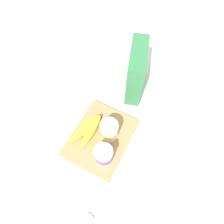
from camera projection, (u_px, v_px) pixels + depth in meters
name	position (u px, v px, depth m)	size (l,w,h in m)	color
ground_plane	(101.00, 139.00, 0.89)	(2.40, 2.40, 0.00)	silver
cutting_board	(101.00, 138.00, 0.88)	(0.29, 0.23, 0.02)	tan
cereal_box	(136.00, 72.00, 0.89)	(0.19, 0.07, 0.24)	#38844C
yogurt_cup_front	(109.00, 130.00, 0.84)	(0.07, 0.07, 0.09)	white
yogurt_cup_back	(104.00, 155.00, 0.79)	(0.07, 0.07, 0.09)	white
banana_bunch	(88.00, 130.00, 0.87)	(0.17, 0.09, 0.04)	yellow
spoon	(87.00, 211.00, 0.76)	(0.09, 0.12, 0.01)	silver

